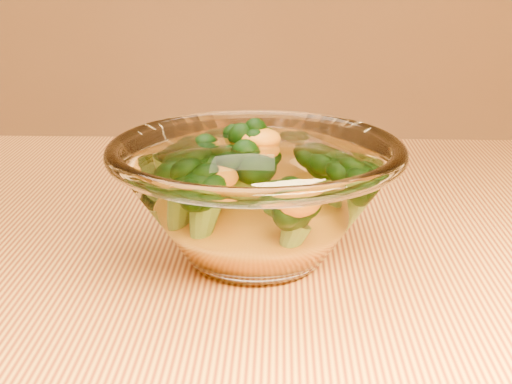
# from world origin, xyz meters

# --- Properties ---
(table) EXTENTS (1.20, 0.80, 0.75)m
(table) POSITION_xyz_m (0.00, 0.00, 0.65)
(table) COLOR gold
(table) RESTS_ON ground
(glass_bowl) EXTENTS (0.24, 0.24, 0.10)m
(glass_bowl) POSITION_xyz_m (0.02, 0.01, 0.80)
(glass_bowl) COLOR white
(glass_bowl) RESTS_ON table
(cheese_sauce) EXTENTS (0.13, 0.13, 0.04)m
(cheese_sauce) POSITION_xyz_m (0.02, 0.01, 0.78)
(cheese_sauce) COLOR orange
(cheese_sauce) RESTS_ON glass_bowl
(broccoli_heap) EXTENTS (0.16, 0.16, 0.08)m
(broccoli_heap) POSITION_xyz_m (0.01, 0.02, 0.82)
(broccoli_heap) COLOR black
(broccoli_heap) RESTS_ON cheese_sauce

